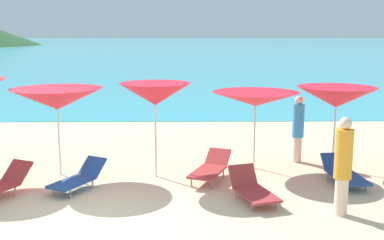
# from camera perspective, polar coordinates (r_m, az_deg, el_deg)

# --- Properties ---
(ground_plane) EXTENTS (50.00, 100.00, 0.30)m
(ground_plane) POSITION_cam_1_polar(r_m,az_deg,el_deg) (18.69, -6.29, -0.74)
(ground_plane) COLOR beige
(ocean_water) EXTENTS (650.00, 440.00, 0.02)m
(ocean_water) POSITION_cam_1_polar(r_m,az_deg,el_deg) (238.39, -1.30, 9.54)
(ocean_water) COLOR #38B7CC
(ocean_water) RESTS_ON ground_plane
(umbrella_3) EXTENTS (2.28, 2.28, 2.16)m
(umbrella_3) POSITION_cam_1_polar(r_m,az_deg,el_deg) (11.78, -16.11, 2.47)
(umbrella_3) COLOR silver
(umbrella_3) RESTS_ON ground_plane
(umbrella_4) EXTENTS (1.72, 1.72, 2.30)m
(umbrella_4) POSITION_cam_1_polar(r_m,az_deg,el_deg) (11.20, -4.53, 3.14)
(umbrella_4) COLOR silver
(umbrella_4) RESTS_ON ground_plane
(umbrella_5) EXTENTS (2.44, 2.44, 2.00)m
(umbrella_5) POSITION_cam_1_polar(r_m,az_deg,el_deg) (12.00, 7.70, 2.54)
(umbrella_5) COLOR silver
(umbrella_5) RESTS_ON ground_plane
(umbrella_6) EXTENTS (2.10, 2.10, 2.12)m
(umbrella_6) POSITION_cam_1_polar(r_m,az_deg,el_deg) (12.49, 17.13, 2.66)
(umbrella_6) COLOR silver
(umbrella_6) RESTS_ON ground_plane
(lounge_chair_1) EXTENTS (1.00, 1.51, 0.63)m
(lounge_chair_1) POSITION_cam_1_polar(r_m,az_deg,el_deg) (9.96, 7.34, -8.27)
(lounge_chair_1) COLOR #A53333
(lounge_chair_1) RESTS_ON ground_plane
(lounge_chair_4) EXTENTS (0.73, 1.65, 0.55)m
(lounge_chair_4) POSITION_cam_1_polar(r_m,az_deg,el_deg) (11.57, 17.97, -6.14)
(lounge_chair_4) COLOR #1E478C
(lounge_chair_4) RESTS_ON ground_plane
(lounge_chair_7) EXTENTS (1.18, 1.55, 0.60)m
(lounge_chair_7) POSITION_cam_1_polar(r_m,az_deg,el_deg) (10.85, -13.62, -6.78)
(lounge_chair_7) COLOR #1E478C
(lounge_chair_7) RESTS_ON ground_plane
(lounge_chair_8) EXTENTS (1.15, 1.74, 0.60)m
(lounge_chair_8) POSITION_cam_1_polar(r_m,az_deg,el_deg) (11.23, 2.27, -5.81)
(lounge_chair_8) COLOR #A53333
(lounge_chair_8) RESTS_ON ground_plane
(beachgoer_1) EXTENTS (0.33, 0.33, 1.92)m
(beachgoer_1) POSITION_cam_1_polar(r_m,az_deg,el_deg) (9.36, 17.90, -5.04)
(beachgoer_1) COLOR beige
(beachgoer_1) RESTS_ON ground_plane
(beachgoer_2) EXTENTS (0.32, 0.32, 1.81)m
(beachgoer_2) POSITION_cam_1_polar(r_m,az_deg,el_deg) (12.97, 12.76, -0.83)
(beachgoer_2) COLOR beige
(beachgoer_2) RESTS_ON ground_plane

